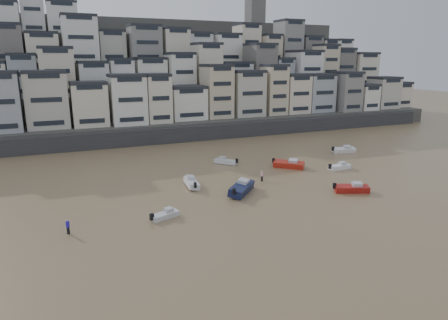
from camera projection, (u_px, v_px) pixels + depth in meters
name	position (u px, v px, depth m)	size (l,w,h in m)	color
ground	(331.00, 290.00, 33.59)	(400.00, 400.00, 0.00)	olive
harbor_wall	(192.00, 133.00, 94.85)	(140.00, 3.00, 3.50)	#38383A
hillside	(165.00, 78.00, 129.36)	(141.04, 66.00, 50.00)	#4C4C47
boat_c	(242.00, 187.00, 57.64)	(6.87, 2.25, 1.87)	#131B3D
boat_d	(340.00, 166.00, 70.17)	(4.63, 1.51, 1.26)	white
boat_b	(352.00, 187.00, 58.04)	(5.35, 1.75, 1.46)	maroon
boat_j	(165.00, 214.00, 48.53)	(3.96, 1.30, 1.08)	silver
boat_f	(192.00, 182.00, 60.69)	(5.32, 1.74, 1.45)	silver
boat_e	(289.00, 163.00, 71.11)	(5.92, 1.94, 1.62)	#B52416
boat_g	(344.00, 149.00, 82.62)	(5.27, 1.72, 1.44)	silver
boat_h	(226.00, 160.00, 73.89)	(4.70, 1.54, 1.28)	silver
person_blue	(68.00, 226.00, 44.13)	(0.44, 0.44, 1.74)	#2919BE
person_pink	(262.00, 176.00, 63.35)	(0.44, 0.44, 1.74)	#E9A4A8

